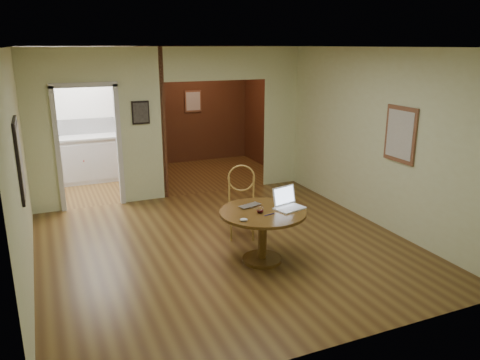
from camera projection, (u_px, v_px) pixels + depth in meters
name	position (u px, v px, depth m)	size (l,w,h in m)	color
floor	(227.00, 247.00, 6.57)	(5.00, 5.00, 0.00)	#4E3216
room_shell	(142.00, 125.00, 8.76)	(5.20, 7.50, 5.00)	white
dining_table	(263.00, 224.00, 6.00)	(1.11, 1.11, 0.69)	brown
chair	(242.00, 197.00, 6.83)	(0.58, 0.58, 1.05)	#AA813C
open_laptop	(287.00, 202.00, 6.07)	(0.42, 0.40, 0.26)	white
closed_laptop	(252.00, 207.00, 6.08)	(0.30, 0.20, 0.02)	#B8B8BD
mouse	(244.00, 220.00, 5.60)	(0.10, 0.05, 0.04)	white
wine_glass	(260.00, 209.00, 5.86)	(0.09, 0.09, 0.10)	white
pen	(269.00, 215.00, 5.81)	(0.01, 0.01, 0.15)	#0C1159
kitchen_cabinet	(90.00, 159.00, 9.62)	(2.06, 0.60, 0.94)	silver
grocery_bag	(126.00, 127.00, 9.75)	(0.28, 0.24, 0.28)	beige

